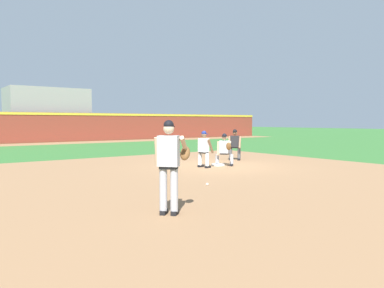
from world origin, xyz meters
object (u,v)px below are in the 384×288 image
object	(u,v)px
first_base_bag	(218,165)
baseball	(207,184)
pitcher	(170,161)
baserunner	(204,148)
first_baseman	(225,148)
umpire	(235,143)

from	to	relation	value
first_base_bag	baseball	size ratio (longest dim) A/B	5.14
first_base_bag	pitcher	bearing A→B (deg)	-136.79
first_base_bag	pitcher	size ratio (longest dim) A/B	0.20
baserunner	first_base_bag	bearing A→B (deg)	6.93
pitcher	baserunner	distance (m)	7.52
first_base_bag	baserunner	size ratio (longest dim) A/B	0.26
first_baseman	umpire	world-z (taller)	umpire
umpire	first_baseman	bearing A→B (deg)	-142.76
baseball	first_baseman	world-z (taller)	first_baseman
umpire	pitcher	bearing A→B (deg)	-139.63
umpire	first_base_bag	bearing A→B (deg)	-149.09
pitcher	first_baseman	xyz separation A→B (m)	(6.16, 5.41, -0.33)
first_base_bag	baseball	xyz separation A→B (m)	(-3.27, -3.41, -0.01)
first_baseman	baserunner	world-z (taller)	baserunner
first_base_bag	umpire	size ratio (longest dim) A/B	0.26
first_baseman	umpire	bearing A→B (deg)	37.24
baseball	first_baseman	size ratio (longest dim) A/B	0.06
umpire	baseball	bearing A→B (deg)	-139.03
first_base_bag	baserunner	distance (m)	1.10
pitcher	baserunner	xyz separation A→B (m)	(5.14, 5.49, -0.27)
pitcher	umpire	size ratio (longest dim) A/B	1.27
baseball	pitcher	xyz separation A→B (m)	(-2.67, -2.17, 1.02)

